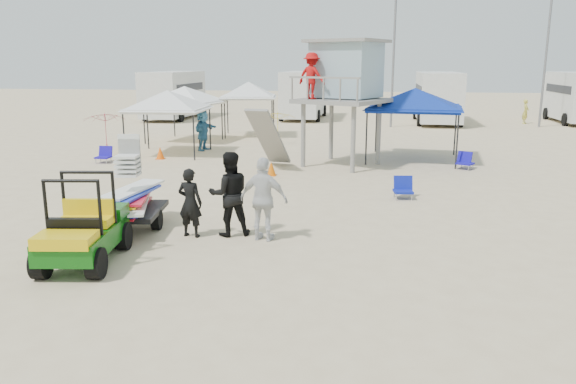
# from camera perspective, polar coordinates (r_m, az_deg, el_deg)

# --- Properties ---
(ground) EXTENTS (140.00, 140.00, 0.00)m
(ground) POSITION_cam_1_polar(r_m,az_deg,el_deg) (9.17, -6.23, -12.07)
(ground) COLOR beige
(ground) RESTS_ON ground
(utility_cart) EXTENTS (1.47, 2.44, 1.75)m
(utility_cart) POSITION_cam_1_polar(r_m,az_deg,el_deg) (11.65, -20.29, -3.04)
(utility_cart) COLOR #0C510D
(utility_cart) RESTS_ON ground
(surf_trailer) EXTENTS (1.51, 2.41, 1.98)m
(surf_trailer) POSITION_cam_1_polar(r_m,az_deg,el_deg) (13.66, -15.54, -0.44)
(surf_trailer) COLOR black
(surf_trailer) RESTS_ON ground
(man_left) EXTENTS (0.63, 0.46, 1.58)m
(man_left) POSITION_cam_1_polar(r_m,az_deg,el_deg) (12.83, -9.91, -1.08)
(man_left) COLOR black
(man_left) RESTS_ON ground
(man_mid) EXTENTS (1.15, 1.04, 1.94)m
(man_mid) POSITION_cam_1_polar(r_m,az_deg,el_deg) (12.77, -5.97, -0.20)
(man_mid) COLOR black
(man_mid) RESTS_ON ground
(man_right) EXTENTS (1.16, 0.64, 1.87)m
(man_right) POSITION_cam_1_polar(r_m,az_deg,el_deg) (12.35, -2.46, -0.75)
(man_right) COLOR silver
(man_right) RESTS_ON ground
(lifeguard_tower) EXTENTS (3.82, 3.82, 4.60)m
(lifeguard_tower) POSITION_cam_1_polar(r_m,az_deg,el_deg) (21.52, 5.37, 11.78)
(lifeguard_tower) COLOR gray
(lifeguard_tower) RESTS_ON ground
(canopy_blue) EXTENTS (3.86, 3.86, 3.29)m
(canopy_blue) POSITION_cam_1_polar(r_m,az_deg,el_deg) (23.23, 12.80, 9.91)
(canopy_blue) COLOR black
(canopy_blue) RESTS_ON ground
(canopy_white_a) EXTENTS (3.27, 3.27, 3.13)m
(canopy_white_a) POSITION_cam_1_polar(r_m,az_deg,el_deg) (24.61, -12.15, 9.74)
(canopy_white_a) COLOR black
(canopy_white_a) RESTS_ON ground
(canopy_white_b) EXTENTS (3.53, 3.53, 3.13)m
(canopy_white_b) POSITION_cam_1_polar(r_m,az_deg,el_deg) (28.66, -10.48, 10.23)
(canopy_white_b) COLOR black
(canopy_white_b) RESTS_ON ground
(canopy_white_c) EXTENTS (3.11, 3.11, 3.29)m
(canopy_white_c) POSITION_cam_1_polar(r_m,az_deg,el_deg) (30.17, -4.05, 10.84)
(canopy_white_c) COLOR black
(canopy_white_c) RESTS_ON ground
(umbrella_a) EXTENTS (1.86, 1.90, 1.70)m
(umbrella_a) POSITION_cam_1_polar(r_m,az_deg,el_deg) (26.69, -18.06, 5.88)
(umbrella_a) COLOR #AB122B
(umbrella_a) RESTS_ON ground
(umbrella_b) EXTENTS (2.16, 2.19, 1.59)m
(umbrella_b) POSITION_cam_1_polar(r_m,az_deg,el_deg) (27.04, -1.04, 6.49)
(umbrella_b) COLOR yellow
(umbrella_b) RESTS_ON ground
(cone_near) EXTENTS (0.34, 0.34, 0.50)m
(cone_near) POSITION_cam_1_polar(r_m,az_deg,el_deg) (19.65, -1.71, 2.40)
(cone_near) COLOR orange
(cone_near) RESTS_ON ground
(cone_far) EXTENTS (0.34, 0.34, 0.50)m
(cone_far) POSITION_cam_1_polar(r_m,az_deg,el_deg) (23.65, -12.86, 3.89)
(cone_far) COLOR #FE5A08
(cone_far) RESTS_ON ground
(beach_chair_a) EXTENTS (0.54, 0.58, 0.64)m
(beach_chair_a) POSITION_cam_1_polar(r_m,az_deg,el_deg) (23.43, -18.16, 3.63)
(beach_chair_a) COLOR #1A0FA7
(beach_chair_a) RESTS_ON ground
(beach_chair_b) EXTENTS (0.60, 0.65, 0.64)m
(beach_chair_b) POSITION_cam_1_polar(r_m,az_deg,el_deg) (16.71, 11.61, 0.45)
(beach_chair_b) COLOR #0E1C9A
(beach_chair_b) RESTS_ON ground
(beach_chair_c) EXTENTS (0.72, 0.81, 0.64)m
(beach_chair_c) POSITION_cam_1_polar(r_m,az_deg,el_deg) (21.92, 17.52, 3.07)
(beach_chair_c) COLOR #150FAD
(beach_chair_c) RESTS_ON ground
(rv_far_left) EXTENTS (2.64, 6.80, 3.25)m
(rv_far_left) POSITION_cam_1_polar(r_m,az_deg,el_deg) (40.63, -11.56, 9.85)
(rv_far_left) COLOR silver
(rv_far_left) RESTS_ON ground
(rv_mid_left) EXTENTS (2.65, 6.50, 3.25)m
(rv_mid_left) POSITION_cam_1_polar(r_m,az_deg,el_deg) (39.89, 1.60, 10.05)
(rv_mid_left) COLOR silver
(rv_mid_left) RESTS_ON ground
(rv_mid_right) EXTENTS (2.64, 7.00, 3.25)m
(rv_mid_right) POSITION_cam_1_polar(r_m,az_deg,el_deg) (38.22, 14.98, 9.49)
(rv_mid_right) COLOR silver
(rv_mid_right) RESTS_ON ground
(light_pole_left) EXTENTS (0.14, 0.14, 8.00)m
(light_pole_left) POSITION_cam_1_polar(r_m,az_deg,el_deg) (34.99, 10.66, 13.02)
(light_pole_left) COLOR slate
(light_pole_left) RESTS_ON ground
(light_pole_right) EXTENTS (0.14, 0.14, 8.00)m
(light_pole_right) POSITION_cam_1_polar(r_m,az_deg,el_deg) (37.76, 24.70, 12.07)
(light_pole_right) COLOR slate
(light_pole_right) RESTS_ON ground
(distant_beachgoers) EXTENTS (17.83, 15.42, 1.83)m
(distant_beachgoers) POSITION_cam_1_polar(r_m,az_deg,el_deg) (27.16, -1.37, 6.72)
(distant_beachgoers) COLOR #CBC34C
(distant_beachgoers) RESTS_ON ground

